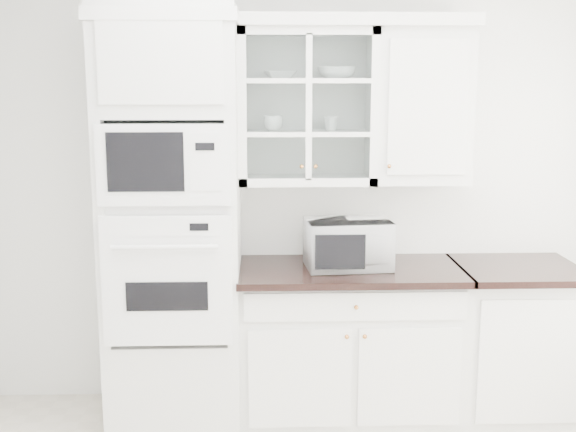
{
  "coord_description": "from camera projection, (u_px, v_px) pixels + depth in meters",
  "views": [
    {
      "loc": [
        -0.23,
        -2.67,
        2.0
      ],
      "look_at": [
        -0.1,
        1.05,
        1.3
      ],
      "focal_mm": 45.0,
      "sensor_mm": 36.0,
      "label": 1
    }
  ],
  "objects": [
    {
      "name": "room_shell",
      "position": [
        316.0,
        133.0,
        3.1
      ],
      "size": [
        4.0,
        3.5,
        2.7
      ],
      "color": "white",
      "rests_on": "ground"
    },
    {
      "name": "oven_column",
      "position": [
        173.0,
        222.0,
        4.15
      ],
      "size": [
        0.76,
        0.68,
        2.4
      ],
      "color": "silver",
      "rests_on": "ground"
    },
    {
      "name": "base_cabinet_run",
      "position": [
        349.0,
        340.0,
        4.35
      ],
      "size": [
        1.32,
        0.67,
        0.92
      ],
      "color": "silver",
      "rests_on": "ground"
    },
    {
      "name": "extra_base_cabinet",
      "position": [
        512.0,
        338.0,
        4.38
      ],
      "size": [
        0.72,
        0.67,
        0.92
      ],
      "color": "silver",
      "rests_on": "ground"
    },
    {
      "name": "upper_cabinet_glass",
      "position": [
        307.0,
        107.0,
        4.22
      ],
      "size": [
        0.8,
        0.33,
        0.9
      ],
      "color": "silver",
      "rests_on": "room_shell"
    },
    {
      "name": "upper_cabinet_solid",
      "position": [
        421.0,
        107.0,
        4.24
      ],
      "size": [
        0.55,
        0.33,
        0.9
      ],
      "primitive_type": "cube",
      "color": "silver",
      "rests_on": "room_shell"
    },
    {
      "name": "crown_molding",
      "position": [
        289.0,
        21.0,
        4.1
      ],
      "size": [
        2.14,
        0.38,
        0.07
      ],
      "primitive_type": "cube",
      "color": "white",
      "rests_on": "room_shell"
    },
    {
      "name": "countertop_microwave",
      "position": [
        347.0,
        243.0,
        4.23
      ],
      "size": [
        0.52,
        0.44,
        0.28
      ],
      "primitive_type": "imported",
      "rotation": [
        0.0,
        0.0,
        3.23
      ],
      "color": "white",
      "rests_on": "base_cabinet_run"
    },
    {
      "name": "bowl_a",
      "position": [
        281.0,
        75.0,
        4.17
      ],
      "size": [
        0.21,
        0.21,
        0.05
      ],
      "primitive_type": "imported",
      "rotation": [
        0.0,
        0.0,
        0.09
      ],
      "color": "white",
      "rests_on": "upper_cabinet_glass"
    },
    {
      "name": "bowl_b",
      "position": [
        337.0,
        73.0,
        4.19
      ],
      "size": [
        0.26,
        0.26,
        0.07
      ],
      "primitive_type": "imported",
      "rotation": [
        0.0,
        0.0,
        -0.17
      ],
      "color": "white",
      "rests_on": "upper_cabinet_glass"
    },
    {
      "name": "cup_a",
      "position": [
        273.0,
        123.0,
        4.22
      ],
      "size": [
        0.14,
        0.14,
        0.09
      ],
      "primitive_type": "imported",
      "rotation": [
        0.0,
        0.0,
        0.22
      ],
      "color": "white",
      "rests_on": "upper_cabinet_glass"
    },
    {
      "name": "cup_b",
      "position": [
        331.0,
        123.0,
        4.25
      ],
      "size": [
        0.11,
        0.11,
        0.09
      ],
      "primitive_type": "imported",
      "rotation": [
        0.0,
        0.0,
        -0.28
      ],
      "color": "white",
      "rests_on": "upper_cabinet_glass"
    }
  ]
}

